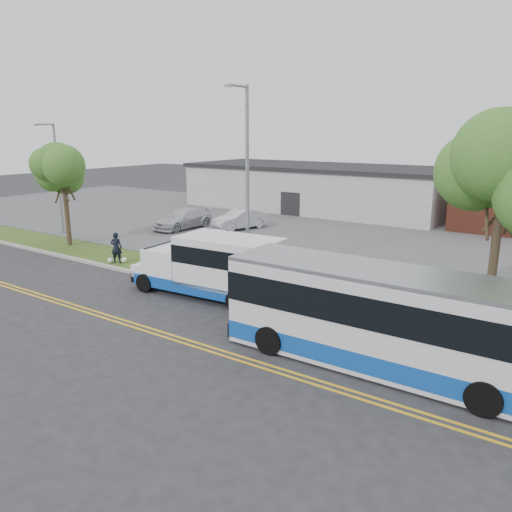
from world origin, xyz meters
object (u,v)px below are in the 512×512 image
Objects in this scene: tree_east at (504,170)px; pedestrian at (116,248)px; parked_car_b at (183,219)px; tree_west at (63,169)px; parked_car_a at (240,219)px; shuttle_bus at (216,265)px; transit_bus at (401,323)px; streetlight_far at (57,174)px; streetlight_near at (246,181)px.

tree_east reaches higher than pedestrian.
tree_east is 1.60× the size of parked_car_b.
tree_west reaches higher than parked_car_a.
parked_car_a is (-0.27, 12.35, -0.14)m from pedestrian.
shuttle_bus is 1.50× the size of parked_car_b.
pedestrian is (-19.69, -1.10, -5.20)m from tree_east.
tree_east is 23.52m from parked_car_a.
transit_bus is 2.57× the size of parked_car_a.
tree_east is at bearing 7.74° from shuttle_bus.
streetlight_far is at bearing 151.02° from tree_west.
streetlight_near is 2.06× the size of parked_car_a.
tree_east is at bearing 69.76° from transit_bus.
tree_west is 0.58× the size of transit_bus.
tree_east is 4.62× the size of pedestrian.
transit_bus is at bearing 138.50° from pedestrian.
streetlight_near is 5.27× the size of pedestrian.
tree_east is 20.39m from pedestrian.
transit_bus is at bearing -14.32° from streetlight_far.
tree_west is 0.86× the size of streetlight_far.
transit_bus is at bearing -109.80° from tree_east.
pedestrian is 10.90m from parked_car_b.
streetlight_far reaches higher than parked_car_b.
tree_east reaches higher than parked_car_a.
pedestrian reaches higher than parked_car_a.
streetlight_near reaches higher than shuttle_bus.
parked_car_a is at bearing 61.31° from tree_west.
tree_west is at bearing -41.49° from pedestrian.
shuttle_bus is 0.66× the size of transit_bus.
tree_east reaches higher than streetlight_far.
parked_car_b is (-3.85, -2.26, -0.01)m from parked_car_a.
shuttle_bus is 16.15m from parked_car_a.
shuttle_bus is at bearing -9.81° from tree_west.
streetlight_near reaches higher than pedestrian.
streetlight_far is 0.68× the size of transit_bus.
parked_car_a is at bearing 34.36° from parked_car_b.
streetlight_far is at bearing 175.40° from tree_east.
parked_car_a is (6.05, 11.05, -4.26)m from tree_west.
pedestrian is 0.39× the size of parked_car_a.
streetlight_near is at bearing 155.59° from pedestrian.
parked_car_b is at bearing 147.55° from transit_bus.
transit_bus is (9.54, -2.45, 0.09)m from shuttle_bus.
pedestrian is at bearing -18.82° from streetlight_far.
shuttle_bus is at bearing 141.71° from pedestrian.
pedestrian is at bearing 167.91° from transit_bus.
parked_car_a is at bearing 138.18° from transit_bus.
parked_car_a is (-19.95, 11.25, -5.35)m from tree_east.
tree_east is 26.02m from tree_west.
parked_car_b is at bearing 159.30° from tree_east.
tree_west is 4.62m from streetlight_far.
tree_east reaches higher than transit_bus.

